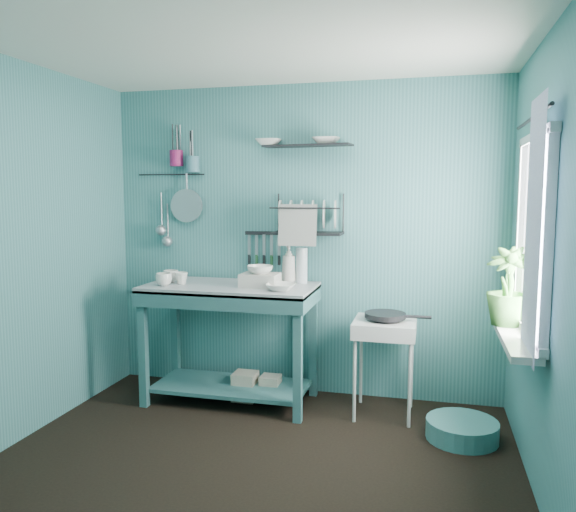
% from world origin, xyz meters
% --- Properties ---
extents(floor, '(3.20, 3.20, 0.00)m').
position_xyz_m(floor, '(0.00, 0.00, 0.00)').
color(floor, black).
rests_on(floor, ground).
extents(ceiling, '(3.20, 3.20, 0.00)m').
position_xyz_m(ceiling, '(0.00, 0.00, 2.50)').
color(ceiling, silver).
rests_on(ceiling, ground).
extents(wall_back, '(3.20, 0.00, 3.20)m').
position_xyz_m(wall_back, '(0.00, 1.50, 1.25)').
color(wall_back, '#3B7778').
rests_on(wall_back, ground).
extents(wall_front, '(3.20, 0.00, 3.20)m').
position_xyz_m(wall_front, '(0.00, -1.50, 1.25)').
color(wall_front, '#3B7778').
rests_on(wall_front, ground).
extents(wall_right, '(0.00, 3.00, 3.00)m').
position_xyz_m(wall_right, '(1.60, 0.00, 1.25)').
color(wall_right, '#3B7778').
rests_on(wall_right, ground).
extents(work_counter, '(1.37, 0.78, 0.93)m').
position_xyz_m(work_counter, '(-0.48, 1.12, 0.47)').
color(work_counter, '#2E5F61').
rests_on(work_counter, floor).
extents(mug_left, '(0.12, 0.12, 0.10)m').
position_xyz_m(mug_left, '(-0.96, 0.96, 0.98)').
color(mug_left, silver).
rests_on(mug_left, work_counter).
extents(mug_mid, '(0.14, 0.14, 0.09)m').
position_xyz_m(mug_mid, '(-0.86, 1.06, 0.98)').
color(mug_mid, silver).
rests_on(mug_mid, work_counter).
extents(mug_right, '(0.17, 0.17, 0.10)m').
position_xyz_m(mug_right, '(-0.98, 1.12, 0.98)').
color(mug_right, silver).
rests_on(mug_right, work_counter).
extents(wash_tub, '(0.28, 0.22, 0.10)m').
position_xyz_m(wash_tub, '(-0.23, 1.10, 0.98)').
color(wash_tub, '#BCB5AC').
rests_on(wash_tub, work_counter).
extents(tub_bowl, '(0.20, 0.19, 0.06)m').
position_xyz_m(tub_bowl, '(-0.23, 1.10, 1.06)').
color(tub_bowl, silver).
rests_on(tub_bowl, wash_tub).
extents(soap_bottle, '(0.12, 0.12, 0.30)m').
position_xyz_m(soap_bottle, '(-0.06, 1.32, 1.08)').
color(soap_bottle, '#BCB5AC').
rests_on(soap_bottle, work_counter).
extents(water_bottle, '(0.09, 0.09, 0.28)m').
position_xyz_m(water_bottle, '(0.04, 1.34, 1.07)').
color(water_bottle, silver).
rests_on(water_bottle, work_counter).
extents(counter_bowl, '(0.22, 0.22, 0.05)m').
position_xyz_m(counter_bowl, '(-0.03, 0.97, 0.96)').
color(counter_bowl, silver).
rests_on(counter_bowl, work_counter).
extents(hotplate_stand, '(0.46, 0.46, 0.71)m').
position_xyz_m(hotplate_stand, '(0.71, 1.14, 0.36)').
color(hotplate_stand, silver).
rests_on(hotplate_stand, floor).
extents(frying_pan, '(0.30, 0.30, 0.03)m').
position_xyz_m(frying_pan, '(0.71, 1.14, 0.75)').
color(frying_pan, black).
rests_on(frying_pan, hotplate_stand).
extents(knife_strip, '(0.32, 0.05, 0.03)m').
position_xyz_m(knife_strip, '(-0.31, 1.47, 1.31)').
color(knife_strip, black).
rests_on(knife_strip, wall_back).
extents(dish_rack, '(0.57, 0.28, 0.32)m').
position_xyz_m(dish_rack, '(0.08, 1.37, 1.47)').
color(dish_rack, black).
rests_on(dish_rack, wall_back).
extents(upper_shelf, '(0.71, 0.25, 0.01)m').
position_xyz_m(upper_shelf, '(0.07, 1.40, 2.01)').
color(upper_shelf, black).
rests_on(upper_shelf, wall_back).
extents(shelf_bowl_left, '(0.21, 0.21, 0.05)m').
position_xyz_m(shelf_bowl_left, '(-0.25, 1.40, 2.03)').
color(shelf_bowl_left, silver).
rests_on(shelf_bowl_left, upper_shelf).
extents(shelf_bowl_right, '(0.22, 0.22, 0.05)m').
position_xyz_m(shelf_bowl_right, '(0.21, 1.40, 2.01)').
color(shelf_bowl_right, silver).
rests_on(shelf_bowl_right, upper_shelf).
extents(utensil_cup_magenta, '(0.11, 0.11, 0.13)m').
position_xyz_m(utensil_cup_magenta, '(-1.05, 1.42, 1.93)').
color(utensil_cup_magenta, '#921B54').
rests_on(utensil_cup_magenta, wall_back).
extents(utensil_cup_teal, '(0.11, 0.11, 0.13)m').
position_xyz_m(utensil_cup_teal, '(-0.91, 1.42, 1.88)').
color(utensil_cup_teal, '#3E7381').
rests_on(utensil_cup_teal, wall_back).
extents(colander, '(0.28, 0.03, 0.28)m').
position_xyz_m(colander, '(-0.99, 1.45, 1.53)').
color(colander, '#A8AAB1').
rests_on(colander, wall_back).
extents(ladle_outer, '(0.01, 0.01, 0.30)m').
position_xyz_m(ladle_outer, '(-1.22, 1.46, 1.49)').
color(ladle_outer, '#A8AAB1').
rests_on(ladle_outer, wall_back).
extents(ladle_inner, '(0.01, 0.01, 0.30)m').
position_xyz_m(ladle_inner, '(-1.17, 1.46, 1.40)').
color(ladle_inner, '#A8AAB1').
rests_on(ladle_inner, wall_back).
extents(hook_rail, '(0.60, 0.01, 0.01)m').
position_xyz_m(hook_rail, '(-1.13, 1.47, 1.79)').
color(hook_rail, black).
rests_on(hook_rail, wall_back).
extents(window_glass, '(0.00, 1.10, 1.10)m').
position_xyz_m(window_glass, '(1.59, 0.45, 1.40)').
color(window_glass, white).
rests_on(window_glass, wall_right).
extents(windowsill, '(0.16, 0.95, 0.04)m').
position_xyz_m(windowsill, '(1.50, 0.45, 0.81)').
color(windowsill, silver).
rests_on(windowsill, wall_right).
extents(curtain, '(0.00, 1.35, 1.35)m').
position_xyz_m(curtain, '(1.52, 0.15, 1.45)').
color(curtain, white).
rests_on(curtain, wall_right).
extents(curtain_rod, '(0.02, 1.05, 0.02)m').
position_xyz_m(curtain_rod, '(1.54, 0.45, 2.05)').
color(curtain_rod, black).
rests_on(curtain_rod, wall_right).
extents(potted_plant, '(0.35, 0.35, 0.48)m').
position_xyz_m(potted_plant, '(1.49, 0.69, 1.07)').
color(potted_plant, '#38702D').
rests_on(potted_plant, windowsill).
extents(storage_tin_large, '(0.18, 0.18, 0.22)m').
position_xyz_m(storage_tin_large, '(-0.38, 1.17, 0.11)').
color(storage_tin_large, tan).
rests_on(storage_tin_large, floor).
extents(storage_tin_small, '(0.15, 0.15, 0.20)m').
position_xyz_m(storage_tin_small, '(-0.18, 1.20, 0.10)').
color(storage_tin_small, tan).
rests_on(storage_tin_small, floor).
extents(floor_basin, '(0.47, 0.47, 0.13)m').
position_xyz_m(floor_basin, '(1.25, 0.84, 0.07)').
color(floor_basin, teal).
rests_on(floor_basin, floor).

